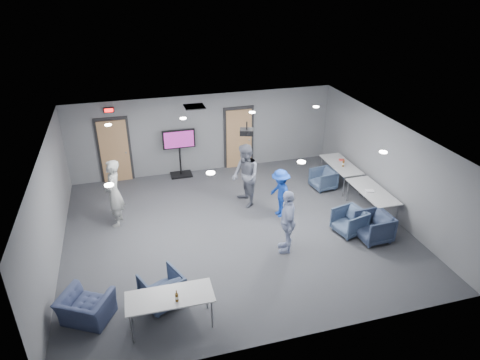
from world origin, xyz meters
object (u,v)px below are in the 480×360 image
object	(u,v)px
table_right_b	(372,192)
bottle_right	(343,164)
chair_front_a	(162,289)
bottle_front	(177,297)
table_front_left	(170,298)
projector	(247,132)
person_c	(287,221)
chair_front_b	(86,308)
chair_right_c	(374,227)
person_a	(114,193)
chair_right_b	(349,221)
tv_stand	(180,150)
chair_right_a	(323,179)
person_d	(280,193)
table_right_a	(341,165)
person_b	(245,176)

from	to	relation	value
table_right_b	bottle_right	world-z (taller)	bottle_right
chair_front_a	bottle_front	distance (m)	0.99
chair_front_a	table_right_b	distance (m)	6.59
table_front_left	projector	world-z (taller)	projector
person_c	chair_front_b	xyz separation A→B (m)	(-4.76, -1.16, -0.53)
chair_right_c	bottle_right	size ratio (longest dim) A/B	3.00
person_a	chair_front_a	size ratio (longest dim) A/B	2.39
chair_front_a	projector	world-z (taller)	projector
chair_right_b	chair_front_a	size ratio (longest dim) A/B	0.94
person_a	tv_stand	xyz separation A→B (m)	(2.16, 2.57, -0.02)
table_right_b	table_front_left	xyz separation A→B (m)	(-6.13, -2.78, -0.00)
chair_right_a	chair_right_c	size ratio (longest dim) A/B	0.87
person_d	chair_front_b	xyz separation A→B (m)	(-5.19, -2.78, -0.41)
person_c	tv_stand	world-z (taller)	person_c
chair_front_b	table_right_a	size ratio (longest dim) A/B	0.55
tv_stand	chair_right_b	bearing A→B (deg)	-50.99
chair_right_a	chair_front_b	xyz separation A→B (m)	(-7.12, -3.97, -0.01)
chair_right_b	tv_stand	xyz separation A→B (m)	(-3.82, 4.71, 0.59)
chair_right_b	table_right_b	bearing A→B (deg)	111.19
person_c	chair_front_a	xyz separation A→B (m)	(-3.23, -1.08, -0.48)
person_a	chair_right_c	size ratio (longest dim) A/B	2.32
table_front_left	tv_stand	bearing A→B (deg)	80.97
chair_front_a	bottle_right	world-z (taller)	bottle_right
chair_right_c	tv_stand	world-z (taller)	tv_stand
chair_front_a	table_right_b	bearing A→B (deg)	176.19
person_a	table_front_left	size ratio (longest dim) A/B	1.11
person_a	tv_stand	size ratio (longest dim) A/B	1.16
chair_front_a	chair_front_b	world-z (taller)	chair_front_a
person_b	chair_front_b	world-z (taller)	person_b
chair_right_a	table_right_a	xyz separation A→B (m)	(0.65, 0.11, 0.36)
person_c	chair_front_b	world-z (taller)	person_c
tv_stand	bottle_right	bearing A→B (deg)	-24.74
person_a	table_right_b	distance (m)	7.22
table_right_b	projector	bearing A→B (deg)	69.71
table_right_a	chair_front_b	bearing A→B (deg)	117.74
chair_right_a	table_front_left	size ratio (longest dim) A/B	0.42
person_c	table_right_b	distance (m)	3.18
chair_right_c	table_right_a	distance (m)	3.20
chair_right_b	tv_stand	bearing A→B (deg)	-154.14
table_right_a	bottle_right	xyz separation A→B (m)	(-0.03, -0.19, 0.15)
chair_front_b	table_front_left	xyz separation A→B (m)	(1.64, -0.60, 0.37)
chair_right_c	table_right_a	xyz separation A→B (m)	(0.65, 3.11, 0.31)
chair_right_b	table_right_a	size ratio (longest dim) A/B	0.43
person_c	chair_right_b	distance (m)	1.99
table_right_a	chair_right_c	bearing A→B (deg)	168.21
person_d	tv_stand	distance (m)	4.10
tv_stand	chair_front_a	bearing A→B (deg)	-102.26
person_c	bottle_right	world-z (taller)	person_c
chair_right_b	bottle_front	size ratio (longest dim) A/B	2.93
person_c	table_right_a	distance (m)	4.20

